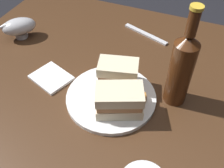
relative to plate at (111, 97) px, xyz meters
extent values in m
cube|color=#422816|center=(-0.02, 0.05, -0.36)|extent=(1.09, 0.89, 0.70)
cylinder|color=white|center=(0.00, 0.00, 0.00)|extent=(0.25, 0.25, 0.01)
cube|color=beige|center=(0.04, -0.04, 0.02)|extent=(0.14, 0.11, 0.03)
cube|color=#B27A4C|center=(0.04, -0.04, 0.04)|extent=(0.13, 0.11, 0.02)
cube|color=beige|center=(0.04, -0.04, 0.07)|extent=(0.14, 0.11, 0.03)
cube|color=beige|center=(0.00, 0.05, 0.02)|extent=(0.12, 0.09, 0.03)
cube|color=#8C5B3D|center=(0.00, 0.05, 0.04)|extent=(0.11, 0.09, 0.02)
cube|color=beige|center=(0.00, 0.05, 0.07)|extent=(0.12, 0.09, 0.03)
cube|color=#AD702D|center=(0.03, 0.03, 0.02)|extent=(0.04, 0.05, 0.02)
cube|color=#AD702D|center=(0.07, -0.04, 0.02)|extent=(0.04, 0.02, 0.02)
cube|color=#B77F33|center=(0.05, 0.03, 0.02)|extent=(0.04, 0.03, 0.02)
cube|color=#AD702D|center=(0.06, 0.00, 0.02)|extent=(0.05, 0.04, 0.02)
cube|color=#AD702D|center=(0.08, 0.01, 0.02)|extent=(0.04, 0.03, 0.02)
cube|color=gold|center=(0.03, 0.05, 0.01)|extent=(0.03, 0.05, 0.02)
cylinder|color=#B7B7BC|center=(-0.41, 0.15, 0.00)|extent=(0.04, 0.04, 0.02)
ellipsoid|color=#B7B7BC|center=(-0.41, 0.15, 0.04)|extent=(0.13, 0.13, 0.06)
ellipsoid|color=#381E0F|center=(-0.41, 0.15, 0.04)|extent=(0.11, 0.11, 0.02)
cone|color=#B7B7BC|center=(-0.44, 0.11, 0.05)|extent=(0.04, 0.04, 0.02)
cylinder|color=#47230F|center=(0.16, 0.07, 0.09)|extent=(0.06, 0.06, 0.18)
cone|color=#47230F|center=(0.16, 0.07, 0.19)|extent=(0.06, 0.06, 0.02)
cylinder|color=#47230F|center=(0.16, 0.07, 0.23)|extent=(0.03, 0.03, 0.06)
cylinder|color=gold|center=(0.16, 0.07, 0.27)|extent=(0.03, 0.03, 0.01)
cube|color=white|center=(-0.20, 0.01, 0.00)|extent=(0.13, 0.12, 0.01)
cube|color=silver|center=(0.00, 0.33, 0.00)|extent=(0.17, 0.08, 0.01)
camera|label=1|loc=(0.18, -0.44, 0.53)|focal=41.38mm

